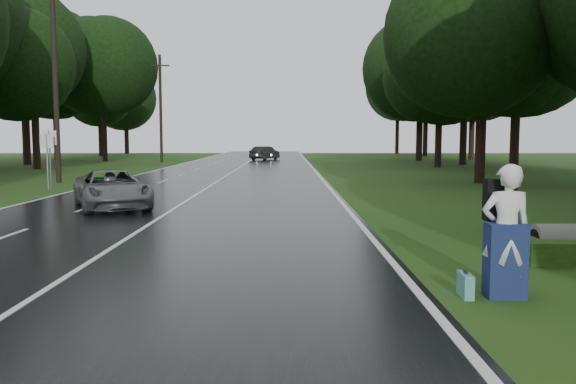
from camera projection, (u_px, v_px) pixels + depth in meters
name	position (u px, v px, depth m)	size (l,w,h in m)	color
ground	(102.00, 256.00, 11.79)	(160.00, 160.00, 0.00)	#244414
road	(218.00, 181.00, 31.70)	(12.00, 140.00, 0.04)	black
lane_center	(218.00, 181.00, 31.70)	(0.12, 140.00, 0.01)	silver
grey_car	(112.00, 189.00, 19.48)	(2.15, 4.67, 1.30)	#565A5C
far_car	(265.00, 153.00, 61.47)	(1.54, 4.43, 1.46)	black
hitchhiker	(505.00, 236.00, 8.67)	(0.74, 0.67, 2.03)	silver
suitcase	(465.00, 285.00, 8.76)	(0.15, 0.51, 0.36)	teal
culvert	(569.00, 259.00, 11.52)	(0.71, 0.71, 1.42)	slate
utility_pole_mid	(59.00, 183.00, 31.03)	(1.80, 0.28, 10.93)	black
utility_pole_far	(162.00, 162.00, 56.55)	(1.80, 0.28, 10.42)	black
road_sign_a	(49.00, 190.00, 26.52)	(0.61, 0.10, 2.56)	white
road_sign_b	(51.00, 190.00, 26.83)	(0.66, 0.10, 2.74)	white
tree_left_e	(37.00, 169.00, 44.46)	(9.00, 9.00, 14.06)	black
tree_left_f	(105.00, 161.00, 59.09)	(11.24, 11.24, 17.57)	black
tree_right_d	(479.00, 183.00, 30.83)	(8.63, 8.63, 13.48)	black
tree_right_e	(438.00, 167.00, 47.14)	(8.63, 8.63, 13.49)	black
tree_right_f	(419.00, 161.00, 60.50)	(10.30, 10.30, 16.10)	black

